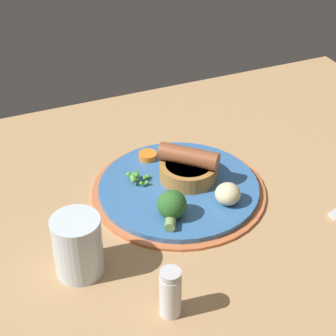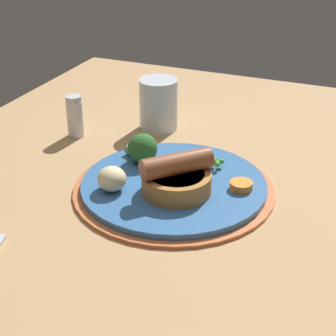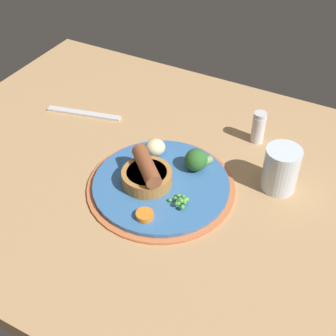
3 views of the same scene
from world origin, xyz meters
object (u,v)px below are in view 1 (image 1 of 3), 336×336
Objects in this scene: sausage_pudding at (188,167)px; broccoli_floret_near at (172,206)px; potato_chunk_0 at (228,194)px; drinking_glass at (78,246)px; pea_pile at (136,177)px; salt_shaker at (170,293)px; carrot_slice_0 at (148,156)px; dinner_plate at (179,189)px.

sausage_pudding is 1.62× the size of broccoli_floret_near.
drinking_glass is (-25.21, -3.89, 1.42)cm from potato_chunk_0.
sausage_pudding is 8.88cm from pea_pile.
salt_shaker is at bearing -100.95° from pea_pile.
sausage_pudding is 25.52cm from drinking_glass.
pea_pile is 1.20× the size of carrot_slice_0.
pea_pile is at bearing 28.75° from sausage_pudding.
broccoli_floret_near is 17.50cm from salt_shaker.
sausage_pudding is 1.07× the size of drinking_glass.
broccoli_floret_near is (1.95, -10.54, 1.11)cm from pea_pile.
drinking_glass is (-19.94, -11.04, 3.97)cm from dinner_plate.
drinking_glass is at bearing -133.29° from pea_pile.
sausage_pudding is at bearing 29.06° from drinking_glass.
sausage_pudding is (2.35, 1.35, 3.02)cm from dinner_plate.
potato_chunk_0 is at bearing -62.90° from broccoli_floret_near.
potato_chunk_0 is (5.27, -7.14, 2.55)cm from dinner_plate.
pea_pile reaches higher than dinner_plate.
pea_pile is 20.18cm from drinking_glass.
potato_chunk_0 is at bearing -43.13° from pea_pile.
sausage_pudding is 1.32× the size of salt_shaker.
broccoli_floret_near is at bearing -79.54° from pea_pile.
broccoli_floret_near reaches higher than dinner_plate.
potato_chunk_0 is at bearing -53.59° from dinner_plate.
broccoli_floret_near is at bearing 14.54° from drinking_glass.
potato_chunk_0 is 22.92cm from salt_shaker.
dinner_plate is 6.93× the size of potato_chunk_0.
carrot_slice_0 is at bearing 53.26° from pea_pile.
pea_pile is (-6.17, 3.58, 1.92)cm from dinner_plate.
dinner_plate is 4.06cm from sausage_pudding.
carrot_slice_0 is at bearing 113.15° from potato_chunk_0.
drinking_glass is (-13.77, -14.61, 2.05)cm from pea_pile.
dinner_plate is 7.50× the size of pea_pile.
salt_shaker reaches higher than dinner_plate.
pea_pile is 15.69cm from potato_chunk_0.
potato_chunk_0 is 1.30× the size of carrot_slice_0.
carrot_slice_0 is at bearing 100.90° from dinner_plate.
broccoli_floret_near reaches higher than potato_chunk_0.
sausage_pudding is 3.01× the size of carrot_slice_0.
sausage_pudding reaches higher than pea_pile.
carrot_slice_0 is (-4.16, 8.07, -1.63)cm from sausage_pudding.
sausage_pudding reaches higher than broccoli_floret_near.
dinner_plate is at bearing 63.78° from salt_shaker.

